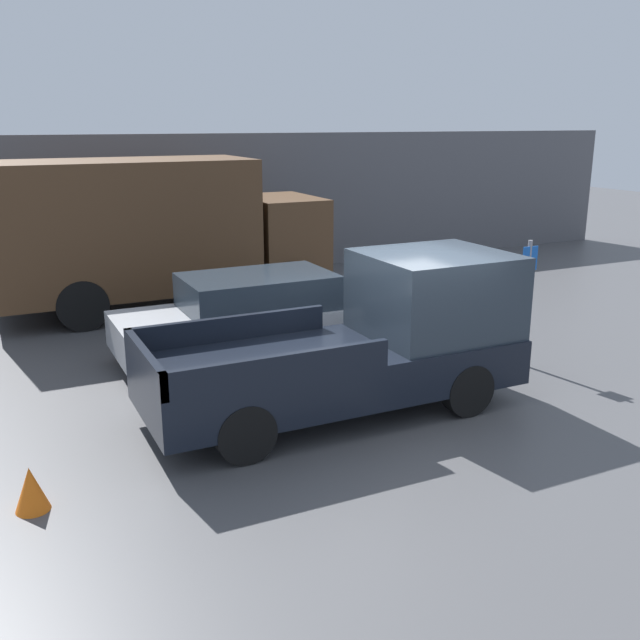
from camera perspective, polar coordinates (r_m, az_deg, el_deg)
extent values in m
plane|color=#4C4C4F|center=(10.60, 6.11, -6.88)|extent=(60.00, 60.00, 0.00)
cube|color=#56565B|center=(19.26, -9.99, 8.93)|extent=(28.00, 0.15, 3.72)
cube|color=black|center=(10.10, 1.10, -3.92)|extent=(5.38, 2.02, 0.64)
cube|color=#28333D|center=(10.66, 9.15, 2.13)|extent=(2.04, 1.90, 1.21)
cube|color=black|center=(10.34, -7.29, -0.67)|extent=(2.96, 0.10, 0.35)
cube|color=black|center=(8.63, -3.17, -3.91)|extent=(2.96, 0.10, 0.35)
cube|color=black|center=(9.11, -13.88, -3.29)|extent=(0.10, 2.02, 0.35)
cylinder|color=black|center=(11.71, 6.41, -2.68)|extent=(0.77, 0.26, 0.77)
cylinder|color=black|center=(10.33, 11.68, -5.45)|extent=(0.77, 0.26, 0.77)
cylinder|color=black|center=(10.40, -9.42, -5.19)|extent=(0.77, 0.26, 0.77)
cylinder|color=black|center=(8.83, -6.04, -8.96)|extent=(0.77, 0.26, 0.77)
cube|color=#B7BABF|center=(12.58, -5.54, -0.39)|extent=(4.69, 1.85, 0.61)
cube|color=#28333D|center=(12.48, -5.00, 2.32)|extent=(2.58, 1.63, 0.59)
cylinder|color=black|center=(13.92, -1.10, 0.17)|extent=(0.65, 0.22, 0.65)
cylinder|color=black|center=(12.50, 2.08, -1.66)|extent=(0.65, 0.22, 0.65)
cylinder|color=black|center=(13.03, -12.79, -1.33)|extent=(0.65, 0.22, 0.65)
cylinder|color=black|center=(11.50, -10.86, -3.52)|extent=(0.65, 0.22, 0.65)
cube|color=#4C331E|center=(16.97, -3.10, 6.71)|extent=(1.58, 2.32, 1.84)
cube|color=#4C331E|center=(15.87, -15.47, 7.24)|extent=(5.45, 2.45, 2.77)
cylinder|color=black|center=(18.02, -5.25, 4.31)|extent=(1.03, 0.30, 1.03)
cylinder|color=black|center=(16.05, -2.48, 2.94)|extent=(1.03, 0.30, 1.03)
cylinder|color=black|center=(17.01, -19.51, 2.78)|extent=(1.03, 0.30, 1.03)
cylinder|color=black|center=(14.90, -18.49, 1.13)|extent=(1.03, 0.30, 1.03)
cylinder|color=gray|center=(12.45, 16.11, 1.25)|extent=(0.07, 0.07, 2.16)
cube|color=blue|center=(12.28, 16.45, 4.74)|extent=(0.30, 0.02, 0.40)
cube|color=#194CB2|center=(19.36, -7.41, 5.16)|extent=(0.45, 0.40, 1.11)
cone|color=orange|center=(8.42, -22.12, -12.41)|extent=(0.37, 0.37, 0.50)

